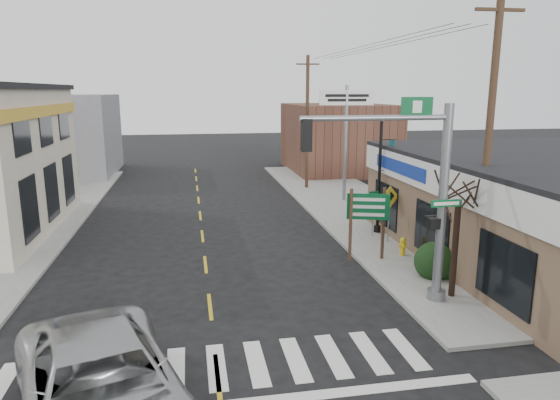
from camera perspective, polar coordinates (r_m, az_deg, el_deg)
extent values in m
plane|color=black|center=(12.80, -7.16, -19.30)|extent=(140.00, 140.00, 0.00)
cube|color=gray|center=(26.55, 10.88, -2.33)|extent=(6.00, 38.00, 0.13)
cube|color=gray|center=(26.23, -29.03, -3.88)|extent=(6.00, 38.00, 0.13)
cube|color=gold|center=(20.05, -8.52, -7.28)|extent=(0.12, 56.00, 0.01)
cube|color=silver|center=(13.14, -7.27, -18.37)|extent=(11.00, 2.20, 0.01)
cube|color=brown|center=(42.93, 6.60, 7.07)|extent=(8.00, 10.00, 5.60)
cube|color=gray|center=(44.31, -24.27, 6.76)|extent=(9.00, 10.00, 6.40)
imported|color=#A5A8AB|center=(11.15, -19.69, -19.68)|extent=(4.87, 7.19, 1.83)
cylinder|color=gray|center=(16.24, 18.06, -0.55)|extent=(0.29, 0.29, 6.22)
cylinder|color=gray|center=(14.92, 10.93, 9.20)|extent=(4.56, 0.17, 0.17)
cube|color=black|center=(14.34, 3.02, 7.42)|extent=(0.29, 0.23, 0.93)
cube|color=#084E26|center=(16.03, 18.46, -0.36)|extent=(0.98, 0.04, 0.23)
cube|color=#084E26|center=(15.40, 15.37, 10.24)|extent=(0.98, 0.05, 0.57)
cube|color=black|center=(16.22, 17.23, -2.59)|extent=(0.33, 0.27, 0.33)
cube|color=#493322|center=(19.66, 8.07, -2.86)|extent=(0.10, 0.10, 2.90)
cube|color=#493322|center=(20.12, 11.71, -2.65)|extent=(0.10, 0.10, 2.90)
cube|color=#0D4C13|center=(19.65, 10.05, -0.76)|extent=(1.65, 0.05, 1.03)
cylinder|color=gold|center=(21.02, 13.84, -5.37)|extent=(0.21, 0.21, 0.60)
sphere|color=gold|center=(20.92, 13.89, -4.51)|extent=(0.23, 0.23, 0.23)
cylinder|color=gray|center=(22.45, 12.30, -1.87)|extent=(0.06, 0.06, 2.31)
cube|color=gold|center=(22.23, 12.44, 0.30)|extent=(0.98, 0.03, 0.98)
cylinder|color=black|center=(23.66, 11.28, 2.59)|extent=(0.14, 0.14, 5.30)
sphere|color=silver|center=(23.36, 11.56, 9.13)|extent=(0.29, 0.29, 0.29)
cube|color=#114E58|center=(23.72, 12.65, 5.05)|extent=(0.02, 0.56, 1.43)
cylinder|color=gray|center=(30.41, 7.48, 6.39)|extent=(0.20, 0.20, 6.92)
cube|color=white|center=(30.25, 7.63, 11.52)|extent=(3.25, 0.18, 0.86)
cylinder|color=black|center=(17.06, 19.36, -5.25)|extent=(0.20, 0.20, 3.22)
ellipsoid|color=#153A15|center=(18.97, 17.23, -6.74)|extent=(1.45, 1.45, 1.08)
ellipsoid|color=black|center=(23.75, 18.50, -3.25)|extent=(1.17, 1.17, 0.87)
cylinder|color=#4B381F|center=(18.36, 22.70, 6.11)|extent=(0.25, 0.25, 9.75)
cube|color=#4B381F|center=(18.45, 23.85, 19.28)|extent=(1.69, 0.11, 0.11)
cylinder|color=#3C2918|center=(34.27, 3.13, 8.79)|extent=(0.23, 0.23, 8.88)
cube|color=#3C2918|center=(34.24, 3.20, 15.25)|extent=(1.54, 0.10, 0.10)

